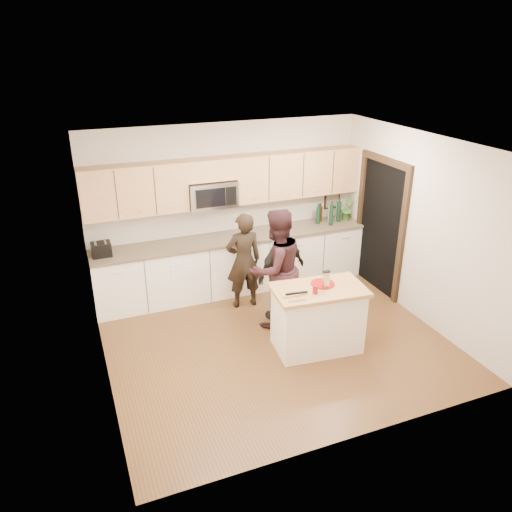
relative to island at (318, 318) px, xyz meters
name	(u,v)px	position (x,y,z in m)	size (l,w,h in m)	color
floor	(275,340)	(-0.45, 0.36, -0.45)	(4.50, 4.50, 0.00)	brown
room_shell	(277,223)	(-0.45, 0.36, 1.28)	(4.52, 4.02, 2.71)	#BCB1A1
back_cabinetry	(234,263)	(-0.45, 2.05, 0.02)	(4.50, 0.66, 0.94)	white
upper_cabinetry	(232,179)	(-0.42, 2.19, 1.39)	(4.50, 0.33, 0.75)	tan
microwave	(212,194)	(-0.76, 2.16, 1.20)	(0.76, 0.41, 0.40)	silver
doorway	(381,222)	(1.78, 1.26, 0.70)	(0.06, 1.25, 2.20)	black
framed_picture	(332,198)	(1.50, 2.34, 0.83)	(0.30, 0.03, 0.38)	black
dish_towel	(179,258)	(-1.40, 1.86, 0.35)	(0.34, 0.60, 0.48)	white
island	(318,318)	(0.00, 0.00, 0.00)	(1.27, 0.82, 0.90)	white
red_plate	(323,284)	(0.09, 0.08, 0.45)	(0.31, 0.31, 0.02)	maroon
box_grater	(326,279)	(0.08, -0.02, 0.58)	(0.09, 0.05, 0.22)	silver
drink_glass	(315,290)	(-0.12, -0.11, 0.50)	(0.07, 0.07, 0.11)	maroon
cutting_board	(289,293)	(-0.43, 0.00, 0.46)	(0.22, 0.19, 0.02)	#AD8248
tongs	(297,293)	(-0.36, -0.07, 0.48)	(0.29, 0.03, 0.02)	black
knife	(297,299)	(-0.42, -0.21, 0.47)	(0.22, 0.02, 0.01)	silver
toaster	(101,249)	(-2.50, 2.03, 0.59)	(0.28, 0.23, 0.21)	black
bottle_cluster	(331,212)	(1.35, 2.08, 0.67)	(0.48, 0.33, 0.42)	black
orchid	(347,209)	(1.65, 2.08, 0.69)	(0.22, 0.18, 0.41)	#427930
woman_left	(244,261)	(-0.50, 1.47, 0.31)	(0.55, 0.36, 1.52)	black
woman_center	(276,269)	(-0.27, 0.78, 0.43)	(0.86, 0.67, 1.76)	black
woman_right	(281,272)	(-0.12, 0.91, 0.30)	(0.89, 0.37, 1.51)	black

